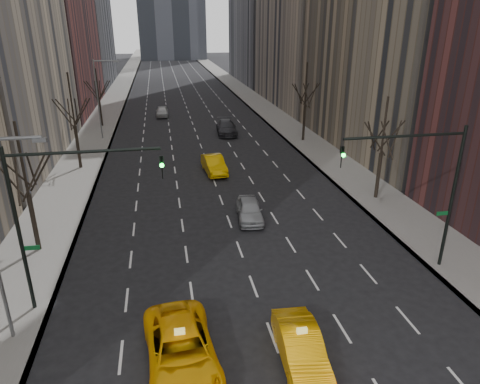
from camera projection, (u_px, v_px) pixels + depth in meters
sidewalk_left at (113, 103)px, 73.40m from camera, size 4.50×320.00×0.15m
sidewalk_right at (252, 99)px, 77.56m from camera, size 4.50×320.00×0.15m
tree_lw_b at (28, 194)px, 24.58m from camera, size 3.36×3.50×7.82m
tree_lw_c at (75, 127)px, 39.08m from camera, size 3.36×3.50×8.74m
tree_lw_d at (99, 100)px, 55.71m from camera, size 3.36×3.50×7.36m
tree_rw_b at (381, 153)px, 32.31m from camera, size 3.36×3.50×7.82m
tree_rw_c at (305, 106)px, 48.64m from camera, size 3.36×3.50×8.74m
traffic_mast_left at (54, 203)px, 18.93m from camera, size 6.69×0.39×8.00m
traffic_mast_right at (427, 178)px, 22.02m from camera, size 6.69×0.39×8.00m
streetlight_far at (100, 91)px, 48.75m from camera, size 2.83×0.22×9.00m
taxi_suv at (181, 350)px, 16.95m from camera, size 3.16×6.07×1.63m
taxi_sedan at (301, 348)px, 17.18m from camera, size 1.82×4.60×1.49m
silver_sedan_ahead at (250, 210)px, 29.92m from camera, size 2.13×4.39×1.44m
far_taxi at (214, 164)px, 39.29m from camera, size 2.07×4.89×1.57m
far_suv_grey at (227, 127)px, 52.97m from camera, size 2.68×5.85×1.66m
far_car_white at (162, 111)px, 62.95m from camera, size 1.86×4.39×1.48m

